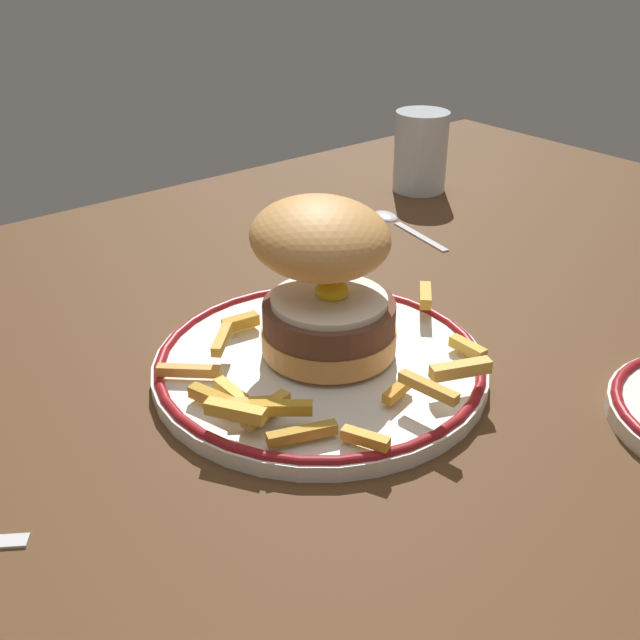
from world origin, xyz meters
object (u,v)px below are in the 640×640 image
Objects in this scene: dinner_plate at (320,364)px; burger at (324,276)px; spoon at (392,218)px; water_glass at (420,156)px.

dinner_plate is 1.90× the size of burger.
spoon is at bearing 36.29° from burger.
water_glass is 0.73× the size of spoon.
water_glass is 12.43cm from spoon.
dinner_plate is at bearing -145.11° from water_glass.
burger is (1.48, 1.32, 6.39)cm from dinner_plate.
dinner_plate is 1.88× the size of spoon.
burger is at bearing 41.65° from dinner_plate.
dinner_plate is at bearing -143.39° from spoon.
burger is 31.69cm from spoon.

